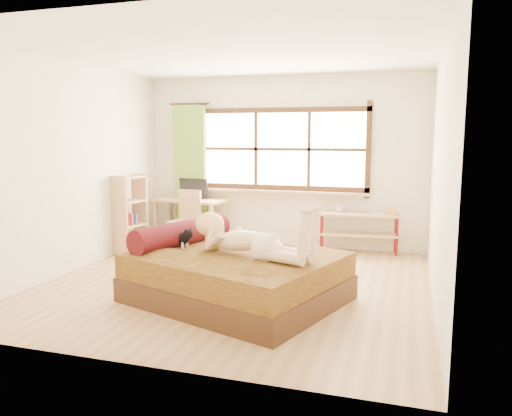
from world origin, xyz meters
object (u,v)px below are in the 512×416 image
(woman, at_px, (248,227))
(bookshelf, at_px, (130,213))
(kitten, at_px, (180,236))
(pipe_shelf, at_px, (360,224))
(desk, at_px, (190,205))
(chair, at_px, (186,216))
(bed, at_px, (233,274))

(woman, relative_size, bookshelf, 1.23)
(kitten, bearing_deg, woman, 9.09)
(woman, xyz_separation_m, pipe_shelf, (0.90, 2.68, -0.38))
(kitten, distance_m, desk, 2.60)
(kitten, xyz_separation_m, bookshelf, (-1.57, 1.53, -0.04))
(chair, bearing_deg, desk, 115.46)
(desk, distance_m, pipe_shelf, 2.76)
(bed, height_order, pipe_shelf, bed)
(kitten, distance_m, pipe_shelf, 3.09)
(pipe_shelf, distance_m, bookshelf, 3.48)
(woman, height_order, pipe_shelf, woman)
(desk, bearing_deg, pipe_shelf, 10.98)
(desk, xyz_separation_m, bookshelf, (-0.59, -0.87, -0.04))
(bed, xyz_separation_m, chair, (-1.54, 2.12, 0.23))
(chair, bearing_deg, kitten, -58.39)
(bed, distance_m, woman, 0.59)
(desk, relative_size, pipe_shelf, 1.00)
(woman, height_order, chair, woman)
(chair, bearing_deg, bed, -45.51)
(woman, relative_size, desk, 1.17)
(pipe_shelf, bearing_deg, desk, 176.22)
(kitten, bearing_deg, chair, 132.04)
(bed, xyz_separation_m, desk, (-1.66, 2.49, 0.35))
(kitten, distance_m, bookshelf, 2.19)
(bed, bearing_deg, chair, 144.91)
(chair, distance_m, pipe_shelf, 2.68)
(woman, height_order, bookshelf, bookshelf)
(bed, relative_size, woman, 1.72)
(desk, distance_m, chair, 0.40)
(bed, distance_m, bookshelf, 2.78)
(woman, distance_m, kitten, 0.90)
(pipe_shelf, bearing_deg, bed, -119.08)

